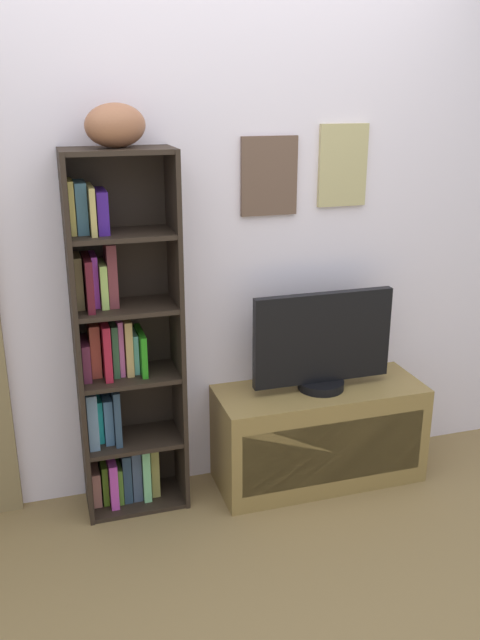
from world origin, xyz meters
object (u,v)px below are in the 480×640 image
at_px(bookshelf, 119,355).
at_px(football, 115,125).
at_px(tv_stand, 319,434).
at_px(television, 323,343).

relative_size(bookshelf, football, 6.17).
height_order(bookshelf, football, football).
relative_size(tv_stand, television, 1.49).
relative_size(bookshelf, television, 2.40).
bearing_deg(television, football, 176.07).
bearing_deg(tv_stand, football, 176.00).
bearing_deg(football, tv_stand, -4.00).
bearing_deg(television, tv_stand, -90.00).
height_order(football, tv_stand, football).
bearing_deg(bookshelf, television, -5.61).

